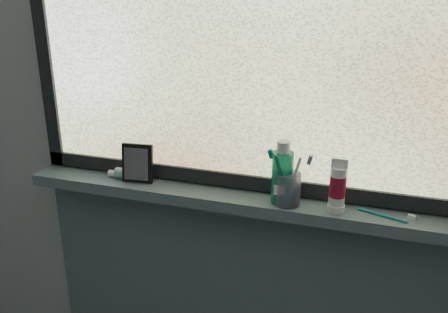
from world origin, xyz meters
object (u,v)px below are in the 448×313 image
mouthwash_bottle (282,173)px  toothbrush_cup (288,189)px  vanity_mirror (137,163)px  cream_tube (338,184)px

mouthwash_bottle → toothbrush_cup: bearing=-17.5°
vanity_mirror → cream_tube: 0.68m
vanity_mirror → cream_tube: cream_tube is taller
vanity_mirror → toothbrush_cup: vanity_mirror is taller
cream_tube → vanity_mirror: bearing=178.3°
mouthwash_bottle → cream_tube: size_ratio=1.39×
toothbrush_cup → cream_tube: size_ratio=0.86×
toothbrush_cup → mouthwash_bottle: size_ratio=0.62×
toothbrush_cup → cream_tube: cream_tube is taller
vanity_mirror → cream_tube: size_ratio=1.11×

